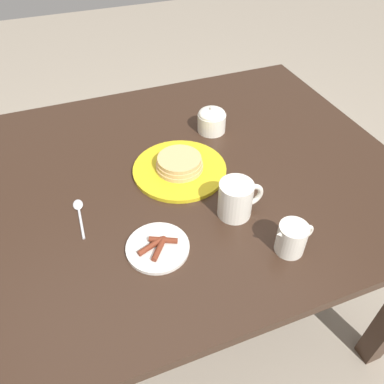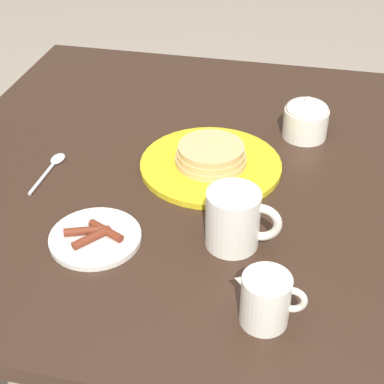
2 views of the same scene
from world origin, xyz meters
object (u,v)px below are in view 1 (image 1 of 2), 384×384
(pancake_plate, at_px, (180,167))
(creamer_pitcher, at_px, (291,238))
(side_plate_bacon, at_px, (158,247))
(coffee_mug, at_px, (237,199))
(sugar_bowl, at_px, (212,120))
(spoon, at_px, (79,211))

(pancake_plate, distance_m, creamer_pitcher, 0.40)
(side_plate_bacon, height_order, creamer_pitcher, creamer_pitcher)
(side_plate_bacon, bearing_deg, pancake_plate, 59.87)
(side_plate_bacon, bearing_deg, coffee_mug, 10.46)
(sugar_bowl, bearing_deg, coffee_mug, -103.75)
(coffee_mug, xyz_separation_m, creamer_pitcher, (0.07, -0.16, -0.01))
(pancake_plate, relative_size, side_plate_bacon, 1.81)
(pancake_plate, distance_m, side_plate_bacon, 0.29)
(coffee_mug, xyz_separation_m, spoon, (-0.38, 0.15, -0.05))
(pancake_plate, height_order, sugar_bowl, sugar_bowl)
(pancake_plate, height_order, creamer_pitcher, creamer_pitcher)
(sugar_bowl, relative_size, spoon, 0.65)
(pancake_plate, relative_size, creamer_pitcher, 2.60)
(pancake_plate, bearing_deg, side_plate_bacon, -120.13)
(spoon, bearing_deg, pancake_plate, 11.43)
(creamer_pitcher, relative_size, spoon, 0.74)
(pancake_plate, height_order, coffee_mug, coffee_mug)
(pancake_plate, distance_m, coffee_mug, 0.23)
(side_plate_bacon, relative_size, spoon, 1.06)
(side_plate_bacon, xyz_separation_m, spoon, (-0.16, 0.19, -0.00))
(spoon, bearing_deg, creamer_pitcher, -34.00)
(creamer_pitcher, height_order, sugar_bowl, sugar_bowl)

